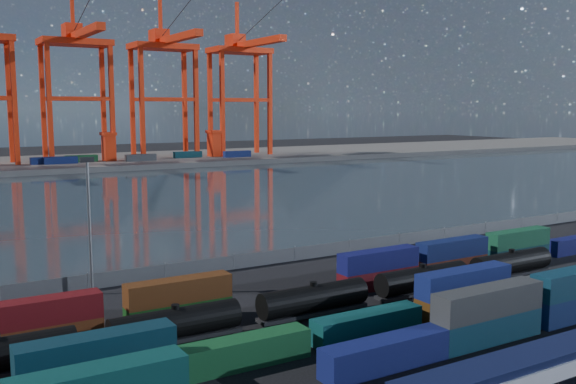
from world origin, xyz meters
TOP-DOWN VIEW (x-y plane):
  - ground at (0.00, 0.00)m, footprint 700.00×700.00m
  - harbor_water at (0.00, 105.00)m, footprint 700.00×700.00m
  - far_quay at (0.00, 210.00)m, footprint 700.00×70.00m
  - container_row_south at (-28.24, -9.75)m, footprint 127.37×2.54m
  - container_row_mid at (-20.04, -2.97)m, footprint 141.90×2.44m
  - container_row_north at (4.79, 10.30)m, footprint 127.89×2.27m
  - tanker_string at (-19.73, 4.70)m, footprint 90.55×2.80m
  - waterfront_fence at (-0.00, 28.00)m, footprint 160.12×0.12m
  - yard_light_mast at (-30.00, 26.00)m, footprint 1.60×0.40m
  - gantry_cranes at (-7.50, 203.19)m, footprint 201.26×50.42m
  - quay_containers at (-11.00, 195.46)m, footprint 172.58×10.99m
  - straddle_carriers at (-2.50, 200.00)m, footprint 140.00×7.00m

SIDE VIEW (x-z plane):
  - ground at x=0.00m, z-range 0.00..0.00m
  - harbor_water at x=0.00m, z-range 0.01..0.01m
  - far_quay at x=0.00m, z-range 0.00..2.00m
  - waterfront_fence at x=0.00m, z-range -0.10..2.10m
  - container_row_mid at x=-20.04m, z-range -0.70..4.50m
  - tanker_string at x=-19.73m, z-range 0.01..4.02m
  - container_row_north at x=4.79m, z-range -0.35..4.50m
  - container_row_south at x=-28.24m, z-range -0.31..5.10m
  - quay_containers at x=-11.00m, z-range 2.00..4.60m
  - straddle_carriers at x=-2.50m, z-range 2.27..13.37m
  - yard_light_mast at x=-30.00m, z-range 1.00..17.60m
  - gantry_cranes at x=-7.50m, z-range 7.71..75.99m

